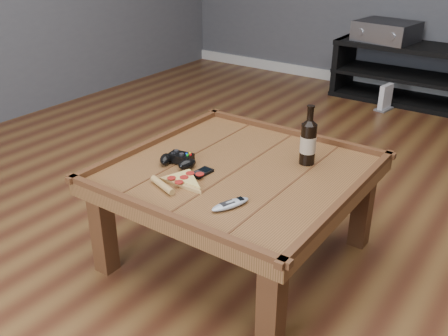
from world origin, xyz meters
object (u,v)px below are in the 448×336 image
Objects in this scene: coffee_table at (239,181)px; game_console at (385,99)px; media_console at (417,75)px; beer_bottle at (308,141)px; smartphone at (202,172)px; av_receiver at (386,31)px; remote_control at (230,204)px; pizza_slice at (181,180)px; game_controller at (178,160)px.

game_console is (-0.15, 2.43, -0.29)m from coffee_table.
media_console is at bearing 90.00° from coffee_table.
media_console is 2.56m from beer_bottle.
game_console is at bearing 95.80° from smartphone.
game_console is at bearing -53.48° from av_receiver.
media_console is 3.05m from remote_control.
beer_bottle reaches higher than pizza_slice.
media_console is 0.46m from av_receiver.
beer_bottle is 0.86× the size of pizza_slice.
pizza_slice is at bearing -168.48° from remote_control.
av_receiver is at bearing 99.06° from smartphone.
beer_bottle is 1.23× the size of game_console.
av_receiver is at bearing 82.94° from game_controller.
remote_control is (0.39, -0.17, -0.01)m from game_controller.
game_controller is (-0.24, -2.87, 0.23)m from media_console.
coffee_table is 0.35m from beer_bottle.
pizza_slice reaches higher than smartphone.
remote_control is (0.15, -3.04, 0.22)m from media_console.
media_console is at bearing 76.63° from game_controller.
beer_bottle reaches higher than game_controller.
game_console is at bearing 93.45° from coffee_table.
smartphone is at bearing -91.98° from media_console.
game_console is (0.09, 2.55, -0.38)m from game_controller.
coffee_table is 1.96× the size of av_receiver.
pizza_slice reaches higher than game_console.
media_console is 2.89m from smartphone.
remote_control reaches higher than smartphone.
beer_bottle reaches higher than remote_control.
coffee_table is at bearing 82.66° from pizza_slice.
remote_control is 0.79× the size of game_console.
coffee_table is at bearing -75.13° from av_receiver.
media_console is 0.38m from game_console.
av_receiver is (-0.53, 2.52, 0.03)m from beer_bottle.
media_console and game_controller have the same top height.
av_receiver is at bearing 127.99° from game_console.
media_console reaches higher than game_console.
media_console is 2.89m from game_controller.
remote_control is 3.07m from av_receiver.
game_controller is 0.17m from pizza_slice.
smartphone is at bearing -13.92° from game_controller.
smartphone is at bearing -79.19° from game_console.
beer_bottle is (0.21, -2.53, 0.31)m from media_console.
pizza_slice is (-0.33, -0.46, -0.10)m from beer_bottle.
game_console is (-0.03, 2.67, -0.36)m from pizza_slice.
game_controller reaches higher than smartphone.
smartphone is 2.89m from av_receiver.
smartphone is (-0.31, -0.35, -0.10)m from beer_bottle.
game_controller is (-0.24, -0.12, 0.08)m from coffee_table.
smartphone is (0.02, 0.11, -0.00)m from pizza_slice.
smartphone is at bearing -131.64° from beer_bottle.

